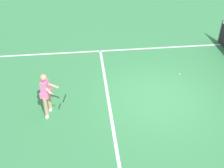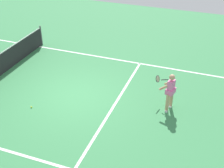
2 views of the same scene
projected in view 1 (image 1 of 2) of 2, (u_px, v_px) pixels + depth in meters
ground_plane at (157, 97)px, 10.62m from camera, size 25.35×25.35×0.00m
service_line_marking at (109, 101)px, 10.46m from camera, size 7.36×0.10×0.01m
sideline_left_marking at (138, 49)px, 13.61m from camera, size 0.10×17.50×0.01m
tennis_player at (47, 93)px, 9.43m from camera, size 0.93×0.89×1.55m
tennis_ball_near at (179, 74)px, 11.82m from camera, size 0.07×0.07×0.07m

